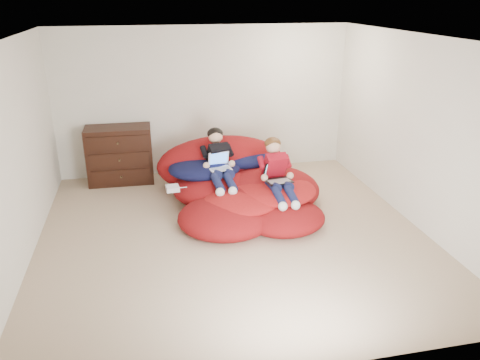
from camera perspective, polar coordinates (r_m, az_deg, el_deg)
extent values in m
cube|color=tan|center=(6.31, -0.87, -7.57)|extent=(5.10, 5.10, 0.25)
cube|color=silver|center=(8.16, -4.37, 9.59)|extent=(5.10, 0.02, 2.50)
cube|color=silver|center=(3.52, 6.99, -7.64)|extent=(5.10, 0.02, 2.50)
cube|color=silver|center=(5.85, -25.87, 2.48)|extent=(0.02, 5.10, 2.50)
cube|color=silver|center=(6.68, 20.79, 5.48)|extent=(0.02, 5.10, 2.50)
cube|color=white|center=(5.51, -1.03, 17.03)|extent=(5.10, 5.10, 0.02)
cube|color=black|center=(8.03, -14.43, 3.01)|extent=(1.06, 0.55, 0.95)
cube|color=black|center=(7.87, -14.29, 0.42)|extent=(0.95, 0.04, 0.23)
cylinder|color=#4C3F26|center=(7.85, -14.29, 0.37)|extent=(0.03, 0.06, 0.03)
cube|color=black|center=(7.77, -14.48, 2.38)|extent=(0.95, 0.04, 0.23)
cylinder|color=#4C3F26|center=(7.75, -14.48, 2.33)|extent=(0.03, 0.06, 0.03)
cube|color=black|center=(7.69, -14.68, 4.38)|extent=(0.95, 0.04, 0.23)
cylinder|color=#4C3F26|center=(7.67, -14.68, 4.33)|extent=(0.03, 0.06, 0.03)
ellipsoid|color=maroon|center=(7.12, -2.66, -0.92)|extent=(1.39, 1.25, 0.50)
ellipsoid|color=maroon|center=(7.13, 3.41, -1.07)|extent=(1.57, 1.52, 0.57)
ellipsoid|color=maroon|center=(6.68, 1.86, -2.88)|extent=(1.43, 1.15, 0.46)
ellipsoid|color=maroon|center=(6.38, -1.65, -4.53)|extent=(1.34, 1.23, 0.45)
ellipsoid|color=maroon|center=(6.42, 5.32, -4.51)|extent=(1.14, 1.04, 0.37)
ellipsoid|color=maroon|center=(7.58, -2.28, 1.98)|extent=(2.08, 0.92, 0.92)
ellipsoid|color=#10133B|center=(7.18, -4.33, 1.48)|extent=(1.12, 0.91, 0.28)
ellipsoid|color=#10133B|center=(7.47, 0.74, 2.68)|extent=(1.07, 0.75, 0.26)
ellipsoid|color=#B2191A|center=(6.75, 4.25, -1.17)|extent=(1.19, 1.19, 0.22)
ellipsoid|color=#B2191A|center=(6.47, 0.23, -2.57)|extent=(1.09, 0.98, 0.20)
ellipsoid|color=beige|center=(7.53, -5.36, 3.55)|extent=(0.42, 0.27, 0.27)
cube|color=black|center=(7.08, -2.81, 2.88)|extent=(0.38, 0.43, 0.47)
sphere|color=#DAA785|center=(7.11, -3.01, 5.32)|extent=(0.22, 0.22, 0.22)
ellipsoid|color=black|center=(7.13, -3.05, 5.67)|extent=(0.24, 0.23, 0.18)
cylinder|color=#13183C|center=(6.86, -3.14, 0.77)|extent=(0.21, 0.37, 0.20)
cylinder|color=#13183C|center=(6.59, -2.71, -0.43)|extent=(0.18, 0.35, 0.23)
sphere|color=white|center=(6.45, -2.44, -1.50)|extent=(0.13, 0.13, 0.13)
cylinder|color=#13183C|center=(6.89, -1.67, 0.88)|extent=(0.21, 0.37, 0.20)
cylinder|color=#13183C|center=(6.62, -1.19, -0.31)|extent=(0.18, 0.35, 0.23)
sphere|color=white|center=(6.48, -0.89, -1.37)|extent=(0.13, 0.13, 0.13)
cube|color=#A70E1D|center=(6.77, 4.21, 1.50)|extent=(0.34, 0.36, 0.48)
sphere|color=#DAA785|center=(6.76, 4.05, 4.10)|extent=(0.22, 0.22, 0.22)
ellipsoid|color=#513115|center=(6.78, 4.00, 4.47)|extent=(0.24, 0.23, 0.18)
cylinder|color=#13183C|center=(6.58, 4.04, -0.77)|extent=(0.18, 0.36, 0.19)
cylinder|color=#13183C|center=(6.32, 4.79, -2.08)|extent=(0.15, 0.35, 0.22)
sphere|color=white|center=(6.19, 5.24, -3.23)|extent=(0.13, 0.13, 0.13)
cylinder|color=#13183C|center=(6.63, 5.52, -0.65)|extent=(0.18, 0.36, 0.19)
cylinder|color=#13183C|center=(6.37, 6.32, -1.94)|extent=(0.15, 0.35, 0.22)
sphere|color=white|center=(6.24, 6.79, -3.08)|extent=(0.13, 0.13, 0.13)
cube|color=silver|center=(6.86, -2.43, 1.39)|extent=(0.34, 0.27, 0.01)
cube|color=gray|center=(6.85, -2.42, 1.43)|extent=(0.28, 0.16, 0.00)
cube|color=silver|center=(6.95, -2.63, 2.65)|extent=(0.32, 0.11, 0.22)
cube|color=#4278E2|center=(6.94, -2.62, 2.64)|extent=(0.28, 0.08, 0.18)
cube|color=black|center=(6.59, 4.77, -0.13)|extent=(0.39, 0.31, 0.01)
cube|color=gray|center=(6.58, 4.80, -0.09)|extent=(0.32, 0.19, 0.00)
cube|color=black|center=(6.70, 4.37, 1.39)|extent=(0.37, 0.17, 0.23)
cube|color=teal|center=(6.70, 4.39, 1.40)|extent=(0.33, 0.14, 0.19)
cube|color=silver|center=(6.64, -8.22, -1.01)|extent=(0.19, 0.19, 0.07)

